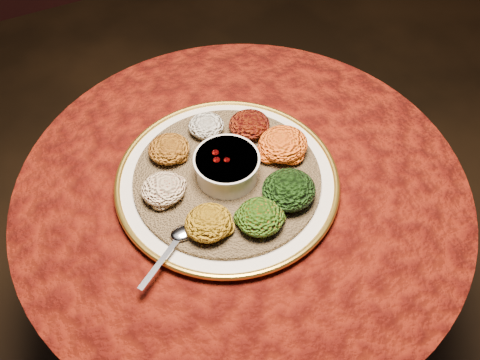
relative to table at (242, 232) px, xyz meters
name	(u,v)px	position (x,y,z in m)	size (l,w,h in m)	color
table	(242,232)	(0.00, 0.00, 0.00)	(0.96, 0.96, 0.73)	black
platter	(227,181)	(-0.03, 0.02, 0.19)	(0.54, 0.54, 0.02)	beige
injera	(227,177)	(-0.03, 0.02, 0.20)	(0.39, 0.39, 0.01)	olive
stew_bowl	(227,166)	(-0.03, 0.02, 0.24)	(0.13, 0.13, 0.06)	silver
spoon	(179,237)	(-0.17, -0.08, 0.21)	(0.14, 0.10, 0.01)	silver
portion_ayib	(206,126)	(-0.01, 0.15, 0.23)	(0.08, 0.07, 0.04)	beige
portion_kitfo	(249,125)	(0.07, 0.11, 0.23)	(0.09, 0.09, 0.04)	black
portion_tikil	(283,144)	(0.11, 0.03, 0.23)	(0.11, 0.10, 0.05)	#B7750F
portion_gomen	(289,190)	(0.06, -0.09, 0.23)	(0.11, 0.10, 0.05)	black
portion_mixveg	(260,217)	(-0.02, -0.12, 0.23)	(0.09, 0.09, 0.05)	#A6410A
portion_kik	(209,223)	(-0.11, -0.09, 0.23)	(0.09, 0.09, 0.04)	#9A6D0D
portion_timatim	(163,189)	(-0.16, 0.03, 0.23)	(0.09, 0.08, 0.04)	maroon
portion_shiro	(169,149)	(-0.11, 0.12, 0.23)	(0.09, 0.08, 0.04)	#8A4F10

